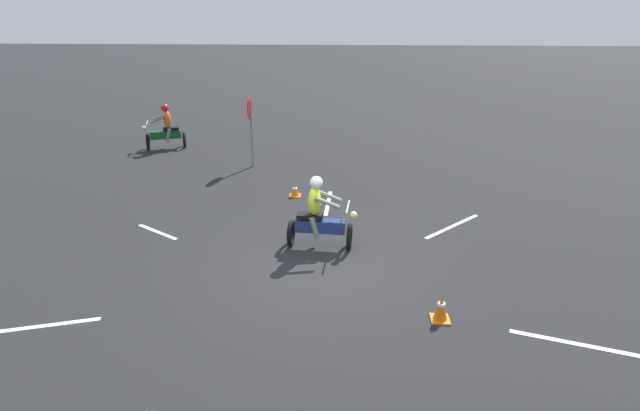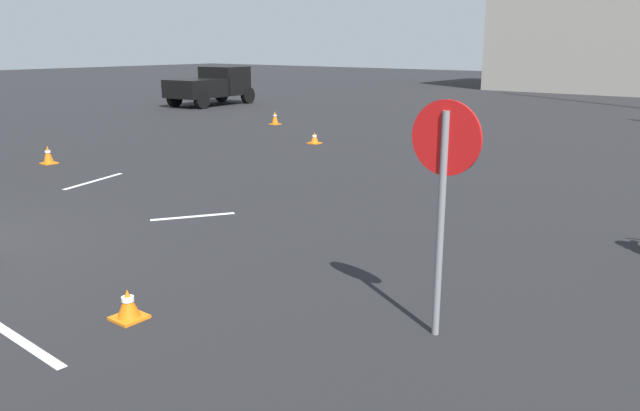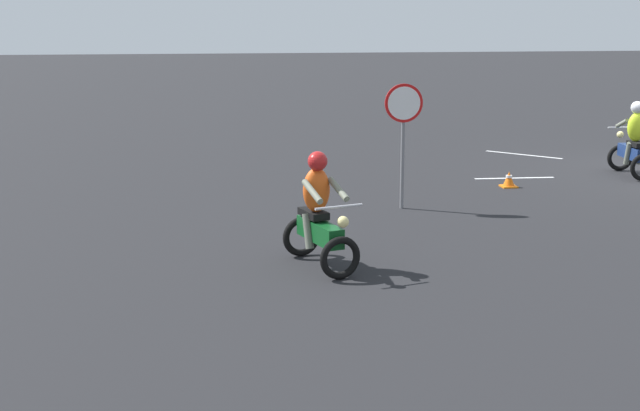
{
  "view_description": "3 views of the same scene",
  "coord_description": "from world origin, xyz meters",
  "px_view_note": "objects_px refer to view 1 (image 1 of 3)",
  "views": [
    {
      "loc": [
        -9.0,
        -0.52,
        5.03
      ],
      "look_at": [
        0.93,
        0.01,
        1.0
      ],
      "focal_mm": 28.0,
      "sensor_mm": 36.0,
      "label": 1
    },
    {
      "loc": [
        9.35,
        -2.59,
        2.79
      ],
      "look_at": [
        4.86,
        3.09,
        0.9
      ],
      "focal_mm": 35.0,
      "sensor_mm": 36.0,
      "label": 2
    },
    {
      "loc": [
        10.53,
        18.27,
        3.57
      ],
      "look_at": [
        8.79,
        6.17,
        0.9
      ],
      "focal_mm": 50.0,
      "sensor_mm": 36.0,
      "label": 3
    }
  ],
  "objects_px": {
    "motorcycle_rider_foreground": "(318,217)",
    "traffic_cone_far_right": "(441,309)",
    "stop_sign": "(250,118)",
    "traffic_cone_near_left": "(295,191)",
    "motorcycle_rider_background": "(166,129)"
  },
  "relations": [
    {
      "from": "traffic_cone_near_left",
      "to": "motorcycle_rider_foreground",
      "type": "bearing_deg",
      "value": -165.11
    },
    {
      "from": "motorcycle_rider_foreground",
      "to": "traffic_cone_near_left",
      "type": "height_order",
      "value": "motorcycle_rider_foreground"
    },
    {
      "from": "traffic_cone_far_right",
      "to": "motorcycle_rider_foreground",
      "type": "bearing_deg",
      "value": 40.17
    },
    {
      "from": "motorcycle_rider_foreground",
      "to": "traffic_cone_near_left",
      "type": "bearing_deg",
      "value": -160.52
    },
    {
      "from": "traffic_cone_near_left",
      "to": "motorcycle_rider_background",
      "type": "bearing_deg",
      "value": 48.02
    },
    {
      "from": "motorcycle_rider_foreground",
      "to": "motorcycle_rider_background",
      "type": "relative_size",
      "value": 1.0
    },
    {
      "from": "stop_sign",
      "to": "traffic_cone_near_left",
      "type": "height_order",
      "value": "stop_sign"
    },
    {
      "from": "motorcycle_rider_background",
      "to": "traffic_cone_near_left",
      "type": "height_order",
      "value": "motorcycle_rider_background"
    },
    {
      "from": "motorcycle_rider_foreground",
      "to": "stop_sign",
      "type": "relative_size",
      "value": 0.72
    },
    {
      "from": "motorcycle_rider_foreground",
      "to": "traffic_cone_far_right",
      "type": "bearing_deg",
      "value": 44.77
    },
    {
      "from": "motorcycle_rider_background",
      "to": "traffic_cone_near_left",
      "type": "xyz_separation_m",
      "value": [
        -4.73,
        -5.26,
        -0.57
      ]
    },
    {
      "from": "motorcycle_rider_foreground",
      "to": "traffic_cone_far_right",
      "type": "relative_size",
      "value": 3.56
    },
    {
      "from": "motorcycle_rider_background",
      "to": "traffic_cone_near_left",
      "type": "bearing_deg",
      "value": -148.73
    },
    {
      "from": "motorcycle_rider_foreground",
      "to": "traffic_cone_far_right",
      "type": "height_order",
      "value": "motorcycle_rider_foreground"
    },
    {
      "from": "stop_sign",
      "to": "traffic_cone_far_right",
      "type": "bearing_deg",
      "value": -150.66
    }
  ]
}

